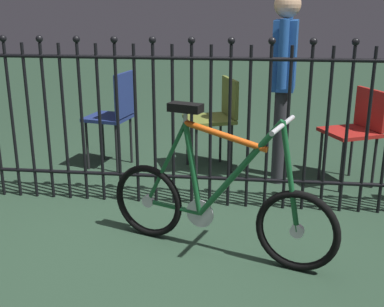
{
  "coord_description": "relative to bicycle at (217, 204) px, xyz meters",
  "views": [
    {
      "loc": [
        0.54,
        -2.73,
        1.48
      ],
      "look_at": [
        0.18,
        0.2,
        0.55
      ],
      "focal_mm": 45.63,
      "sensor_mm": 36.0,
      "label": 1
    }
  ],
  "objects": [
    {
      "name": "ground_plane",
      "position": [
        -0.36,
        0.04,
        -0.32
      ],
      "size": [
        20.0,
        20.0,
        0.0
      ],
      "primitive_type": "plane",
      "color": "#28422F"
    },
    {
      "name": "iron_fence",
      "position": [
        -0.41,
        0.71,
        0.34
      ],
      "size": [
        4.74,
        0.07,
        1.31
      ],
      "color": "black",
      "rests_on": "ground"
    },
    {
      "name": "bicycle",
      "position": [
        0.0,
        0.0,
        0.0
      ],
      "size": [
        1.39,
        0.57,
        0.91
      ],
      "color": "black",
      "rests_on": "ground"
    },
    {
      "name": "chair_navy",
      "position": [
        -1.02,
        1.48,
        0.22
      ],
      "size": [
        0.44,
        0.44,
        0.88
      ],
      "color": "black",
      "rests_on": "ground"
    },
    {
      "name": "chair_olive",
      "position": [
        -0.11,
        1.56,
        0.2
      ],
      "size": [
        0.52,
        0.52,
        0.82
      ],
      "color": "black",
      "rests_on": "ground"
    },
    {
      "name": "chair_red",
      "position": [
        1.05,
        1.32,
        0.18
      ],
      "size": [
        0.51,
        0.51,
        0.79
      ],
      "color": "black",
      "rests_on": "ground"
    },
    {
      "name": "person_visitor",
      "position": [
        0.44,
        1.34,
        0.6
      ],
      "size": [
        0.22,
        0.47,
        1.55
      ],
      "color": "#2D2D33",
      "rests_on": "ground"
    }
  ]
}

